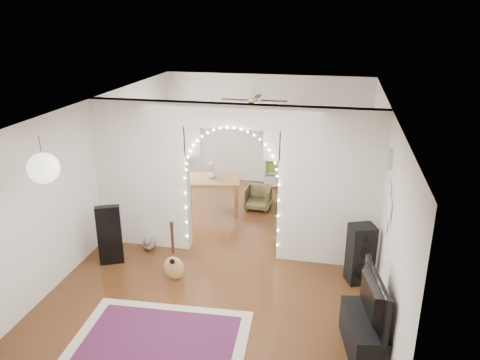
% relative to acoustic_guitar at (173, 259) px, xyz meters
% --- Properties ---
extents(floor, '(7.50, 7.50, 0.00)m').
position_rel_acoustic_guitar_xyz_m(floor, '(0.72, 1.13, -0.38)').
color(floor, black).
rests_on(floor, ground).
extents(ceiling, '(5.00, 7.50, 0.02)m').
position_rel_acoustic_guitar_xyz_m(ceiling, '(0.72, 1.13, 2.32)').
color(ceiling, white).
rests_on(ceiling, wall_back).
extents(wall_back, '(5.00, 0.02, 2.70)m').
position_rel_acoustic_guitar_xyz_m(wall_back, '(0.72, 4.88, 0.97)').
color(wall_back, silver).
rests_on(wall_back, floor).
extents(wall_front, '(5.00, 0.02, 2.70)m').
position_rel_acoustic_guitar_xyz_m(wall_front, '(0.72, -2.62, 0.97)').
color(wall_front, silver).
rests_on(wall_front, floor).
extents(wall_left, '(0.02, 7.50, 2.70)m').
position_rel_acoustic_guitar_xyz_m(wall_left, '(-1.78, 1.13, 0.97)').
color(wall_left, silver).
rests_on(wall_left, floor).
extents(wall_right, '(0.02, 7.50, 2.70)m').
position_rel_acoustic_guitar_xyz_m(wall_right, '(3.22, 1.13, 0.97)').
color(wall_right, silver).
rests_on(wall_right, floor).
extents(divider_wall, '(5.00, 0.20, 2.70)m').
position_rel_acoustic_guitar_xyz_m(divider_wall, '(0.72, 1.13, 1.04)').
color(divider_wall, silver).
rests_on(divider_wall, floor).
extents(fairy_lights, '(1.64, 0.04, 1.60)m').
position_rel_acoustic_guitar_xyz_m(fairy_lights, '(0.72, 1.00, 1.17)').
color(fairy_lights, '#FFEABF').
rests_on(fairy_lights, divider_wall).
extents(window, '(0.04, 1.20, 1.40)m').
position_rel_acoustic_guitar_xyz_m(window, '(-1.75, 2.93, 1.12)').
color(window, white).
rests_on(window, wall_left).
extents(wall_clock, '(0.03, 0.31, 0.31)m').
position_rel_acoustic_guitar_xyz_m(wall_clock, '(3.20, 0.53, 1.72)').
color(wall_clock, white).
rests_on(wall_clock, wall_right).
extents(picture_frames, '(0.02, 0.50, 0.70)m').
position_rel_acoustic_guitar_xyz_m(picture_frames, '(3.20, 0.13, 1.12)').
color(picture_frames, white).
rests_on(picture_frames, wall_right).
extents(paper_lantern, '(0.40, 0.40, 0.40)m').
position_rel_acoustic_guitar_xyz_m(paper_lantern, '(-1.18, -1.27, 1.87)').
color(paper_lantern, white).
rests_on(paper_lantern, ceiling).
extents(ceiling_fan, '(1.10, 1.10, 0.30)m').
position_rel_acoustic_guitar_xyz_m(ceiling_fan, '(0.72, 3.13, 2.02)').
color(ceiling_fan, gold).
rests_on(ceiling_fan, ceiling).
extents(area_rug, '(2.39, 1.85, 0.02)m').
position_rel_acoustic_guitar_xyz_m(area_rug, '(0.32, -1.53, -0.37)').
color(area_rug, maroon).
rests_on(area_rug, floor).
extents(guitar_case, '(0.42, 0.29, 1.06)m').
position_rel_acoustic_guitar_xyz_m(guitar_case, '(-1.24, 0.30, 0.15)').
color(guitar_case, black).
rests_on(guitar_case, floor).
extents(acoustic_guitar, '(0.36, 0.16, 0.87)m').
position_rel_acoustic_guitar_xyz_m(acoustic_guitar, '(0.00, 0.00, 0.00)').
color(acoustic_guitar, tan).
rests_on(acoustic_guitar, floor).
extents(tabby_cat, '(0.24, 0.48, 0.32)m').
position_rel_acoustic_guitar_xyz_m(tabby_cat, '(-0.79, 0.86, -0.25)').
color(tabby_cat, brown).
rests_on(tabby_cat, floor).
extents(floor_speaker, '(0.47, 0.44, 0.98)m').
position_rel_acoustic_guitar_xyz_m(floor_speaker, '(2.92, 0.58, 0.11)').
color(floor_speaker, black).
rests_on(floor_speaker, floor).
extents(media_console, '(0.58, 1.06, 0.50)m').
position_rel_acoustic_guitar_xyz_m(media_console, '(2.92, -1.11, -0.13)').
color(media_console, black).
rests_on(media_console, floor).
extents(tv, '(0.34, 1.08, 0.62)m').
position_rel_acoustic_guitar_xyz_m(tv, '(2.92, -1.11, 0.43)').
color(tv, black).
rests_on(tv, media_console).
extents(bookcase, '(1.37, 0.79, 1.37)m').
position_rel_acoustic_guitar_xyz_m(bookcase, '(1.41, 4.63, 0.31)').
color(bookcase, tan).
rests_on(bookcase, floor).
extents(dining_table, '(1.32, 0.99, 0.76)m').
position_rel_acoustic_guitar_xyz_m(dining_table, '(-0.12, 2.81, 0.30)').
color(dining_table, brown).
rests_on(dining_table, floor).
extents(flower_vase, '(0.21, 0.21, 0.19)m').
position_rel_acoustic_guitar_xyz_m(flower_vase, '(-0.12, 2.81, 0.47)').
color(flower_vase, silver).
rests_on(flower_vase, dining_table).
extents(dining_chair_left, '(0.55, 0.56, 0.50)m').
position_rel_acoustic_guitar_xyz_m(dining_chair_left, '(0.82, 3.16, -0.13)').
color(dining_chair_left, brown).
rests_on(dining_chair_left, floor).
extents(dining_chair_right, '(0.78, 0.79, 0.56)m').
position_rel_acoustic_guitar_xyz_m(dining_chair_right, '(1.79, 1.48, -0.10)').
color(dining_chair_right, brown).
rests_on(dining_chair_right, floor).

